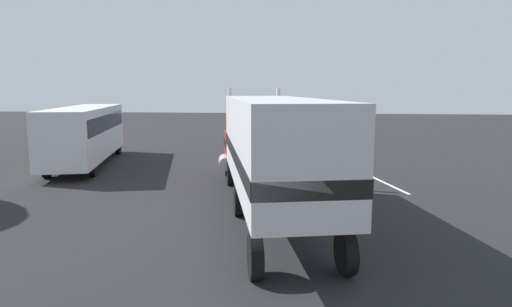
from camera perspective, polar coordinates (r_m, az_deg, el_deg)
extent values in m
plane|color=#232326|center=(21.65, 0.23, -3.41)|extent=(120.00, 120.00, 0.00)
cube|color=silver|center=(19.75, 9.83, -4.67)|extent=(4.33, 1.14, 0.01)
cube|color=silver|center=(21.59, 16.70, -3.78)|extent=(4.28, 1.34, 0.01)
cube|color=#B21919|center=(22.16, -0.85, 1.33)|extent=(2.32, 2.84, 1.20)
cube|color=#B21919|center=(20.52, -0.40, 2.16)|extent=(1.93, 2.75, 2.20)
cube|color=silver|center=(23.09, -1.08, 1.61)|extent=(0.55, 2.06, 1.08)
cube|color=black|center=(22.16, -0.85, 1.48)|extent=(2.32, 2.88, 0.36)
cylinder|color=silver|center=(19.83, -3.40, 3.67)|extent=(0.18, 0.18, 3.40)
cylinder|color=silver|center=(20.07, 2.90, 3.73)|extent=(0.18, 0.18, 3.40)
cube|color=silver|center=(14.21, 2.38, 1.58)|extent=(10.82, 4.89, 2.80)
cube|color=black|center=(14.26, 2.36, -0.10)|extent=(10.82, 4.93, 0.44)
cylinder|color=silver|center=(21.01, -4.05, -1.15)|extent=(1.41, 0.92, 0.64)
cylinder|color=black|center=(22.55, -3.70, -1.52)|extent=(1.14, 0.54, 1.10)
cylinder|color=black|center=(22.76, 1.84, -1.41)|extent=(1.14, 0.54, 1.10)
cylinder|color=black|center=(20.29, -3.36, -2.64)|extent=(1.14, 0.54, 1.10)
cylinder|color=black|center=(20.53, 2.78, -2.51)|extent=(1.14, 0.54, 1.10)
cylinder|color=black|center=(15.47, -2.31, -6.15)|extent=(1.14, 0.54, 1.10)
cylinder|color=black|center=(15.78, 5.73, -5.89)|extent=(1.14, 0.54, 1.10)
cylinder|color=black|center=(10.49, -0.08, -13.35)|extent=(1.14, 0.54, 1.10)
cylinder|color=black|center=(10.95, 11.72, -12.59)|extent=(1.14, 0.54, 1.10)
cylinder|color=black|center=(15.46, 10.11, -6.83)|extent=(0.18, 0.18, 0.82)
cylinder|color=black|center=(15.60, 9.97, -6.68)|extent=(0.18, 0.18, 0.82)
cylinder|color=#A5728C|center=(15.36, 10.11, -4.23)|extent=(0.34, 0.34, 0.58)
sphere|color=tan|center=(15.28, 10.15, -2.75)|extent=(0.23, 0.23, 0.23)
cube|color=black|center=(15.40, 10.83, -4.11)|extent=(0.28, 0.20, 0.36)
cube|color=silver|center=(27.39, -21.43, 2.63)|extent=(11.29, 5.28, 2.90)
cube|color=black|center=(27.34, -21.50, 3.84)|extent=(10.66, 5.15, 0.90)
cylinder|color=black|center=(31.77, -21.63, 0.71)|extent=(1.04, 0.53, 1.00)
cylinder|color=black|center=(31.33, -17.63, 0.81)|extent=(1.04, 0.53, 1.00)
cylinder|color=black|center=(24.33, -25.76, -1.74)|extent=(1.04, 0.53, 1.00)
cylinder|color=black|center=(23.75, -20.58, -1.66)|extent=(1.04, 0.53, 1.00)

